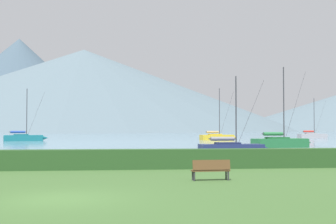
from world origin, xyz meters
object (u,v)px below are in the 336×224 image
sailboat_slip_3 (24,137)px  sailboat_slip_5 (217,137)px  sailboat_slip_1 (281,142)px  sailboat_slip_2 (232,148)px  park_bench_under_tree (211,169)px  sailboat_slip_6 (313,136)px

sailboat_slip_3 → sailboat_slip_5: 35.96m
sailboat_slip_1 → sailboat_slip_2: sailboat_slip_1 is taller
sailboat_slip_2 → sailboat_slip_5: sailboat_slip_5 is taller
sailboat_slip_1 → park_bench_under_tree: sailboat_slip_1 is taller
sailboat_slip_2 → park_bench_under_tree: size_ratio=4.00×
sailboat_slip_5 → sailboat_slip_2: bearing=-109.9°
sailboat_slip_1 → sailboat_slip_6: bearing=49.2°
sailboat_slip_1 → sailboat_slip_6: 50.98m
sailboat_slip_2 → sailboat_slip_3: (-27.03, 43.82, 0.09)m
sailboat_slip_1 → sailboat_slip_3: bearing=127.1°
sailboat_slip_1 → sailboat_slip_2: (-9.41, -13.15, -0.11)m
sailboat_slip_1 → sailboat_slip_5: 33.02m
sailboat_slip_3 → sailboat_slip_6: sailboat_slip_3 is taller
sailboat_slip_5 → sailboat_slip_6: (24.46, 12.02, -0.02)m
sailboat_slip_6 → park_bench_under_tree: (-39.46, -78.45, -0.07)m
sailboat_slip_2 → sailboat_slip_6: bearing=56.2°
sailboat_slip_3 → park_bench_under_tree: size_ratio=5.28×
sailboat_slip_1 → sailboat_slip_6: sailboat_slip_1 is taller
sailboat_slip_5 → sailboat_slip_6: bearing=17.1°
sailboat_slip_3 → park_bench_under_tree: bearing=-87.6°
sailboat_slip_3 → sailboat_slip_6: size_ratio=1.04×
sailboat_slip_3 → sailboat_slip_2: bearing=-74.0°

